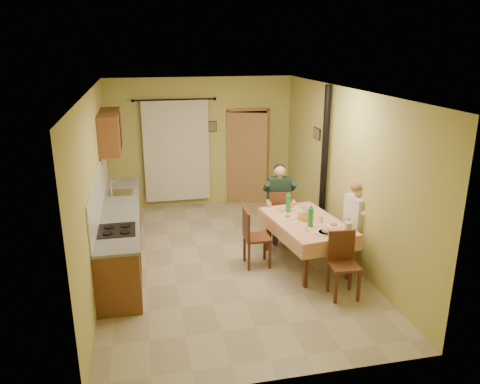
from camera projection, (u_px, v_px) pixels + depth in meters
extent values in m
cube|color=tan|center=(227.00, 260.00, 7.85)|extent=(4.00, 6.00, 0.01)
cube|color=tan|center=(201.00, 142.00, 10.22)|extent=(4.00, 0.04, 2.80)
cube|color=tan|center=(281.00, 263.00, 4.63)|extent=(4.00, 0.04, 2.80)
cube|color=tan|center=(95.00, 188.00, 7.03)|extent=(0.04, 6.00, 2.80)
cube|color=tan|center=(343.00, 173.00, 7.82)|extent=(0.04, 6.00, 2.80)
cube|color=white|center=(225.00, 90.00, 7.00)|extent=(4.00, 6.00, 0.04)
cube|color=brown|center=(121.00, 235.00, 7.75)|extent=(0.60, 3.60, 0.88)
cube|color=gray|center=(119.00, 209.00, 7.61)|extent=(0.64, 3.64, 0.04)
cube|color=white|center=(99.00, 191.00, 7.45)|extent=(0.02, 3.60, 0.66)
cube|color=silver|center=(121.00, 193.00, 8.35)|extent=(0.42, 0.42, 0.03)
cube|color=black|center=(117.00, 230.00, 6.67)|extent=(0.52, 0.56, 0.02)
cube|color=black|center=(140.00, 259.00, 6.88)|extent=(0.01, 0.55, 0.55)
cube|color=brown|center=(110.00, 131.00, 8.48)|extent=(0.35, 1.40, 0.70)
cylinder|color=black|center=(174.00, 100.00, 9.71)|extent=(1.70, 0.04, 0.04)
cube|color=silver|center=(177.00, 151.00, 10.06)|extent=(1.40, 0.06, 2.20)
cube|color=black|center=(248.00, 157.00, 10.53)|extent=(0.84, 0.03, 2.06)
cube|color=#A27344|center=(228.00, 158.00, 10.42)|extent=(0.06, 0.06, 2.12)
cube|color=#A27344|center=(267.00, 156.00, 10.60)|extent=(0.06, 0.06, 2.12)
cube|color=#A27344|center=(248.00, 110.00, 10.19)|extent=(0.96, 0.06, 0.06)
cube|color=#A27344|center=(248.00, 159.00, 10.38)|extent=(0.79, 0.31, 2.04)
cube|color=#E5A07A|center=(307.00, 222.00, 7.50)|extent=(1.22, 1.78, 0.04)
cube|color=#E5A07A|center=(333.00, 248.00, 6.80)|extent=(0.99, 0.15, 0.22)
cube|color=#E5A07A|center=(284.00, 211.00, 8.28)|extent=(0.99, 0.15, 0.22)
cube|color=#E5A07A|center=(278.00, 232.00, 7.37)|extent=(0.25, 1.65, 0.22)
cube|color=#E5A07A|center=(333.00, 224.00, 7.70)|extent=(0.25, 1.65, 0.22)
cylinder|color=white|center=(291.00, 207.00, 8.08)|extent=(0.25, 0.25, 0.02)
ellipsoid|color=#CC7233|center=(291.00, 206.00, 8.07)|extent=(0.12, 0.12, 0.05)
cylinder|color=white|center=(327.00, 232.00, 7.00)|extent=(0.25, 0.25, 0.02)
ellipsoid|color=#CC7233|center=(327.00, 231.00, 6.99)|extent=(0.12, 0.12, 0.05)
cylinder|color=white|center=(334.00, 226.00, 7.26)|extent=(0.25, 0.25, 0.02)
ellipsoid|color=#CC7233|center=(334.00, 224.00, 7.25)|extent=(0.12, 0.12, 0.05)
cylinder|color=white|center=(288.00, 217.00, 7.60)|extent=(0.25, 0.25, 0.02)
ellipsoid|color=#CC7233|center=(288.00, 216.00, 7.60)|extent=(0.12, 0.12, 0.05)
cylinder|color=gold|center=(305.00, 217.00, 7.53)|extent=(0.26, 0.26, 0.08)
cylinder|color=white|center=(324.00, 232.00, 7.00)|extent=(0.28, 0.28, 0.02)
cube|color=tan|center=(324.00, 230.00, 7.05)|extent=(0.07, 0.07, 0.03)
cube|color=tan|center=(324.00, 231.00, 6.98)|extent=(0.05, 0.07, 0.03)
cube|color=tan|center=(329.00, 232.00, 6.98)|extent=(0.07, 0.07, 0.03)
cube|color=tan|center=(327.00, 232.00, 6.95)|extent=(0.06, 0.07, 0.03)
cylinder|color=silver|center=(321.00, 220.00, 7.39)|extent=(0.07, 0.07, 0.10)
cylinder|color=silver|center=(305.00, 209.00, 7.88)|extent=(0.07, 0.07, 0.10)
cylinder|color=white|center=(348.00, 229.00, 6.83)|extent=(0.11, 0.11, 0.22)
cylinder|color=silver|center=(348.00, 227.00, 6.82)|extent=(0.02, 0.02, 0.30)
cube|color=#542A17|center=(279.00, 215.00, 8.54)|extent=(0.47, 0.47, 0.04)
cube|color=#542A17|center=(281.00, 205.00, 8.29)|extent=(0.41, 0.10, 0.47)
cube|color=#542A17|center=(344.00, 266.00, 6.58)|extent=(0.42, 0.42, 0.04)
cube|color=#542A17|center=(341.00, 245.00, 6.67)|extent=(0.39, 0.07, 0.45)
cube|color=#542A17|center=(356.00, 237.00, 7.55)|extent=(0.52, 0.52, 0.04)
cube|color=#542A17|center=(368.00, 220.00, 7.53)|extent=(0.11, 0.45, 0.51)
cube|color=#542A17|center=(257.00, 238.00, 7.54)|extent=(0.41, 0.41, 0.04)
cube|color=#542A17|center=(246.00, 224.00, 7.43)|extent=(0.04, 0.40, 0.46)
cube|color=#192D23|center=(280.00, 213.00, 8.42)|extent=(0.42, 0.45, 0.16)
cube|color=#192D23|center=(279.00, 192.00, 8.44)|extent=(0.43, 0.28, 0.54)
sphere|color=tan|center=(280.00, 171.00, 8.31)|extent=(0.21, 0.21, 0.21)
ellipsoid|color=black|center=(280.00, 168.00, 8.34)|extent=(0.21, 0.21, 0.16)
cube|color=silver|center=(362.00, 232.00, 7.56)|extent=(0.45, 0.42, 0.16)
cube|color=silver|center=(356.00, 213.00, 7.40)|extent=(0.28, 0.43, 0.54)
sphere|color=tan|center=(359.00, 189.00, 7.29)|extent=(0.21, 0.21, 0.21)
ellipsoid|color=olive|center=(357.00, 187.00, 7.26)|extent=(0.21, 0.21, 0.16)
cylinder|color=black|center=(324.00, 165.00, 8.36)|extent=(0.12, 0.12, 2.80)
cylinder|color=black|center=(321.00, 229.00, 8.74)|extent=(0.24, 0.24, 0.30)
cube|color=black|center=(212.00, 126.00, 10.14)|extent=(0.19, 0.03, 0.23)
cube|color=brown|center=(317.00, 133.00, 8.80)|extent=(0.03, 0.31, 0.21)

